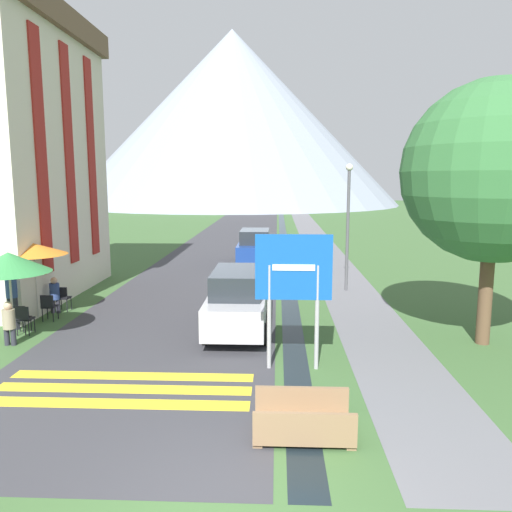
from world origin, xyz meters
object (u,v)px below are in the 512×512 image
(parked_car_near, at_px, (238,299))
(cafe_chair_near_left, at_px, (20,317))
(cafe_chair_middle, at_px, (49,305))
(tree_by_path, at_px, (494,172))
(hotel_building, at_px, (1,144))
(cafe_umbrella_front_green, at_px, (9,263))
(person_standing_terrace, at_px, (12,296))
(person_seated_far, at_px, (9,321))
(parked_car_far, at_px, (255,247))
(cafe_chair_far_left, at_px, (63,297))
(road_sign, at_px, (293,281))
(cafe_chair_near_right, at_px, (24,317))
(cafe_umbrella_middle_orange, at_px, (33,249))
(streetlamp, at_px, (348,216))
(footbridge, at_px, (303,422))
(person_seated_near, at_px, (55,293))

(parked_car_near, relative_size, cafe_chair_near_left, 5.39)
(cafe_chair_middle, xyz_separation_m, tree_by_path, (12.67, -1.59, 4.06))
(hotel_building, height_order, cafe_umbrella_front_green, hotel_building)
(hotel_building, xyz_separation_m, person_standing_terrace, (2.37, -4.30, -4.66))
(cafe_chair_middle, height_order, cafe_umbrella_front_green, cafe_umbrella_front_green)
(hotel_building, distance_m, person_seated_far, 8.16)
(parked_car_far, xyz_separation_m, cafe_chair_far_left, (-6.01, -9.75, -0.40))
(road_sign, distance_m, cafe_chair_near_right, 8.03)
(parked_car_far, bearing_deg, cafe_chair_far_left, -121.62)
(cafe_chair_near_left, bearing_deg, parked_car_near, -18.93)
(cafe_chair_near_left, height_order, cafe_umbrella_middle_orange, cafe_umbrella_middle_orange)
(cafe_chair_near_left, height_order, cafe_chair_far_left, same)
(streetlamp, bearing_deg, parked_car_near, -125.77)
(hotel_building, bearing_deg, cafe_chair_near_left, -59.24)
(footbridge, height_order, cafe_chair_near_left, cafe_chair_near_left)
(footbridge, bearing_deg, cafe_umbrella_middle_orange, 139.10)
(cafe_chair_middle, distance_m, cafe_chair_near_left, 1.35)
(footbridge, xyz_separation_m, cafe_chair_near_right, (-7.64, 5.29, 0.29))
(person_standing_terrace, bearing_deg, person_seated_near, 77.48)
(footbridge, xyz_separation_m, cafe_chair_middle, (-7.57, 6.70, 0.29))
(parked_car_far, height_order, streetlamp, streetlamp)
(cafe_chair_middle, xyz_separation_m, cafe_chair_far_left, (-0.05, 1.15, 0.00))
(cafe_chair_near_right, relative_size, person_seated_far, 0.71)
(cafe_umbrella_front_green, height_order, tree_by_path, tree_by_path)
(parked_car_near, bearing_deg, tree_by_path, -8.21)
(parked_car_far, xyz_separation_m, cafe_umbrella_middle_orange, (-6.48, -10.58, 1.32))
(road_sign, xyz_separation_m, footbridge, (0.09, -3.07, -1.87))
(cafe_chair_near_right, xyz_separation_m, person_standing_terrace, (-0.58, 0.51, 0.50))
(cafe_chair_far_left, bearing_deg, person_seated_far, -99.08)
(hotel_building, distance_m, cafe_chair_far_left, 6.36)
(cafe_umbrella_middle_orange, xyz_separation_m, person_seated_far, (0.52, -2.61, -1.57))
(cafe_chair_far_left, height_order, person_seated_far, person_seated_far)
(parked_car_near, bearing_deg, cafe_umbrella_front_green, -165.99)
(cafe_umbrella_middle_orange, bearing_deg, cafe_chair_near_left, -78.95)
(footbridge, xyz_separation_m, cafe_umbrella_middle_orange, (-8.10, 7.02, 2.00))
(cafe_chair_middle, height_order, streetlamp, streetlamp)
(person_seated_far, bearing_deg, tree_by_path, 3.15)
(parked_car_far, distance_m, cafe_umbrella_middle_orange, 12.48)
(person_standing_terrace, relative_size, streetlamp, 0.35)
(streetlamp, bearing_deg, person_standing_terrace, -151.64)
(cafe_umbrella_middle_orange, distance_m, person_seated_far, 3.09)
(person_seated_near, bearing_deg, road_sign, -30.79)
(cafe_chair_middle, relative_size, person_seated_far, 0.71)
(road_sign, relative_size, cafe_chair_near_left, 3.73)
(parked_car_far, bearing_deg, cafe_chair_near_left, -116.69)
(road_sign, xyz_separation_m, streetlamp, (2.38, 8.41, 0.87))
(hotel_building, height_order, person_seated_near, hotel_building)
(footbridge, distance_m, cafe_umbrella_front_green, 9.06)
(tree_by_path, bearing_deg, cafe_chair_far_left, 167.83)
(cafe_chair_near_left, height_order, streetlamp, streetlamp)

